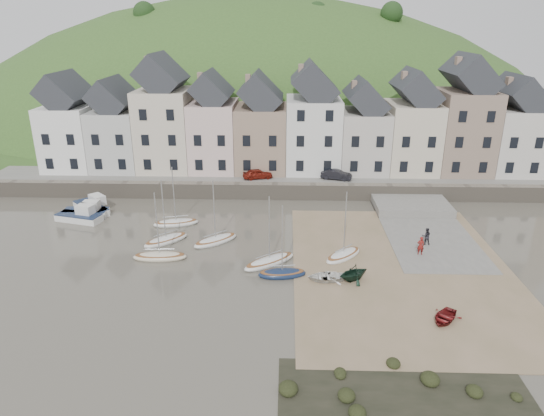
{
  "coord_description": "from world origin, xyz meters",
  "views": [
    {
      "loc": [
        1.33,
        -36.75,
        19.38
      ],
      "look_at": [
        0.0,
        6.0,
        3.0
      ],
      "focal_mm": 32.43,
      "sensor_mm": 36.0,
      "label": 1
    }
  ],
  "objects_px": {
    "car_right": "(336,174)",
    "rowboat_green": "(353,272)",
    "sailboat_0": "(176,223)",
    "rowboat_red": "(445,317)",
    "rowboat_white": "(326,277)",
    "car_left": "(258,174)",
    "person_dark": "(426,236)",
    "person_red": "(421,246)"
  },
  "relations": [
    {
      "from": "sailboat_0",
      "to": "car_left",
      "type": "xyz_separation_m",
      "value": [
        7.67,
        10.79,
        1.94
      ]
    },
    {
      "from": "rowboat_green",
      "to": "car_right",
      "type": "distance_m",
      "value": 21.72
    },
    {
      "from": "rowboat_white",
      "to": "car_right",
      "type": "xyz_separation_m",
      "value": [
        2.72,
        21.73,
        1.83
      ]
    },
    {
      "from": "rowboat_red",
      "to": "person_dark",
      "type": "relative_size",
      "value": 1.63
    },
    {
      "from": "rowboat_green",
      "to": "rowboat_white",
      "type": "bearing_deg",
      "value": -117.45
    },
    {
      "from": "sailboat_0",
      "to": "rowboat_white",
      "type": "height_order",
      "value": "sailboat_0"
    },
    {
      "from": "rowboat_white",
      "to": "person_dark",
      "type": "bearing_deg",
      "value": 120.51
    },
    {
      "from": "person_red",
      "to": "rowboat_green",
      "type": "bearing_deg",
      "value": 38.93
    },
    {
      "from": "rowboat_red",
      "to": "person_red",
      "type": "relative_size",
      "value": 1.55
    },
    {
      "from": "rowboat_green",
      "to": "person_dark",
      "type": "height_order",
      "value": "person_dark"
    },
    {
      "from": "sailboat_0",
      "to": "person_red",
      "type": "xyz_separation_m",
      "value": [
        22.93,
        -6.2,
        0.7
      ]
    },
    {
      "from": "rowboat_green",
      "to": "person_dark",
      "type": "bearing_deg",
      "value": 103.11
    },
    {
      "from": "rowboat_green",
      "to": "rowboat_red",
      "type": "height_order",
      "value": "rowboat_green"
    },
    {
      "from": "sailboat_0",
      "to": "rowboat_red",
      "type": "bearing_deg",
      "value": -36.5
    },
    {
      "from": "sailboat_0",
      "to": "rowboat_red",
      "type": "height_order",
      "value": "sailboat_0"
    },
    {
      "from": "rowboat_red",
      "to": "car_right",
      "type": "height_order",
      "value": "car_right"
    },
    {
      "from": "rowboat_red",
      "to": "car_left",
      "type": "height_order",
      "value": "car_left"
    },
    {
      "from": "person_red",
      "to": "car_right",
      "type": "bearing_deg",
      "value": -68.11
    },
    {
      "from": "rowboat_green",
      "to": "car_left",
      "type": "relative_size",
      "value": 0.73
    },
    {
      "from": "rowboat_white",
      "to": "rowboat_red",
      "type": "distance_m",
      "value": 9.44
    },
    {
      "from": "car_right",
      "to": "person_dark",
      "type": "bearing_deg",
      "value": -139.6
    },
    {
      "from": "person_red",
      "to": "car_left",
      "type": "relative_size",
      "value": 0.48
    },
    {
      "from": "rowboat_red",
      "to": "car_right",
      "type": "relative_size",
      "value": 0.72
    },
    {
      "from": "person_red",
      "to": "sailboat_0",
      "type": "bearing_deg",
      "value": -12.27
    },
    {
      "from": "rowboat_white",
      "to": "car_left",
      "type": "relative_size",
      "value": 0.85
    },
    {
      "from": "sailboat_0",
      "to": "car_right",
      "type": "height_order",
      "value": "sailboat_0"
    },
    {
      "from": "person_red",
      "to": "car_right",
      "type": "height_order",
      "value": "car_right"
    },
    {
      "from": "rowboat_green",
      "to": "sailboat_0",
      "type": "bearing_deg",
      "value": -152.61
    },
    {
      "from": "person_dark",
      "to": "car_left",
      "type": "height_order",
      "value": "car_left"
    },
    {
      "from": "sailboat_0",
      "to": "person_red",
      "type": "distance_m",
      "value": 23.76
    },
    {
      "from": "rowboat_red",
      "to": "car_right",
      "type": "bearing_deg",
      "value": 137.26
    },
    {
      "from": "sailboat_0",
      "to": "person_dark",
      "type": "xyz_separation_m",
      "value": [
        23.98,
        -4.06,
        0.66
      ]
    },
    {
      "from": "rowboat_green",
      "to": "car_right",
      "type": "height_order",
      "value": "car_right"
    },
    {
      "from": "rowboat_white",
      "to": "person_dark",
      "type": "height_order",
      "value": "person_dark"
    },
    {
      "from": "sailboat_0",
      "to": "person_red",
      "type": "height_order",
      "value": "sailboat_0"
    },
    {
      "from": "rowboat_white",
      "to": "car_left",
      "type": "distance_m",
      "value": 22.81
    },
    {
      "from": "person_red",
      "to": "car_left",
      "type": "xyz_separation_m",
      "value": [
        -15.26,
        16.99,
        1.23
      ]
    },
    {
      "from": "sailboat_0",
      "to": "rowboat_green",
      "type": "xyz_separation_m",
      "value": [
        16.51,
        -10.88,
        0.48
      ]
    },
    {
      "from": "rowboat_white",
      "to": "car_left",
      "type": "height_order",
      "value": "car_left"
    },
    {
      "from": "person_dark",
      "to": "car_right",
      "type": "height_order",
      "value": "car_right"
    },
    {
      "from": "rowboat_red",
      "to": "sailboat_0",
      "type": "bearing_deg",
      "value": -179.72
    },
    {
      "from": "car_right",
      "to": "rowboat_green",
      "type": "bearing_deg",
      "value": -166.04
    }
  ]
}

